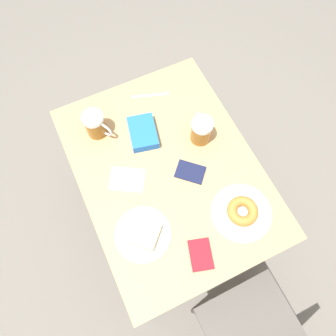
% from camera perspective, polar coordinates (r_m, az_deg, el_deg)
% --- Properties ---
extents(ground_plane, '(8.00, 8.00, 0.00)m').
position_cam_1_polar(ground_plane, '(2.15, -0.00, -7.90)').
color(ground_plane, '#666059').
extents(table, '(0.77, 1.04, 0.74)m').
position_cam_1_polar(table, '(1.51, -0.00, -1.24)').
color(table, tan).
rests_on(table, ground_plane).
extents(plate_with_cake, '(0.23, 0.23, 0.04)m').
position_cam_1_polar(plate_with_cake, '(1.36, -4.36, -11.34)').
color(plate_with_cake, white).
rests_on(plate_with_cake, table).
extents(plate_with_donut, '(0.25, 0.25, 0.05)m').
position_cam_1_polar(plate_with_donut, '(1.41, 12.76, -7.47)').
color(plate_with_donut, white).
rests_on(plate_with_donut, table).
extents(beer_mug_left, '(0.10, 0.13, 0.13)m').
position_cam_1_polar(beer_mug_left, '(1.52, -12.50, 7.39)').
color(beer_mug_left, '#8C5619').
rests_on(beer_mug_left, table).
extents(beer_mug_center, '(0.09, 0.14, 0.13)m').
position_cam_1_polar(beer_mug_center, '(1.48, 5.80, 6.58)').
color(beer_mug_center, '#8C5619').
rests_on(beer_mug_center, table).
extents(napkin_folded, '(0.18, 0.17, 0.00)m').
position_cam_1_polar(napkin_folded, '(1.45, -7.11, -2.00)').
color(napkin_folded, white).
rests_on(napkin_folded, table).
extents(fork, '(0.18, 0.07, 0.00)m').
position_cam_1_polar(fork, '(1.65, -3.12, 12.51)').
color(fork, silver).
rests_on(fork, table).
extents(passport_near_edge, '(0.15, 0.15, 0.01)m').
position_cam_1_polar(passport_near_edge, '(1.45, 3.89, -0.68)').
color(passport_near_edge, '#141938').
rests_on(passport_near_edge, table).
extents(passport_far_edge, '(0.12, 0.15, 0.01)m').
position_cam_1_polar(passport_far_edge, '(1.36, 5.72, -14.77)').
color(passport_far_edge, maroon).
rests_on(passport_far_edge, table).
extents(blue_pouch, '(0.15, 0.19, 0.05)m').
position_cam_1_polar(blue_pouch, '(1.52, -4.40, 6.15)').
color(blue_pouch, blue).
rests_on(blue_pouch, table).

